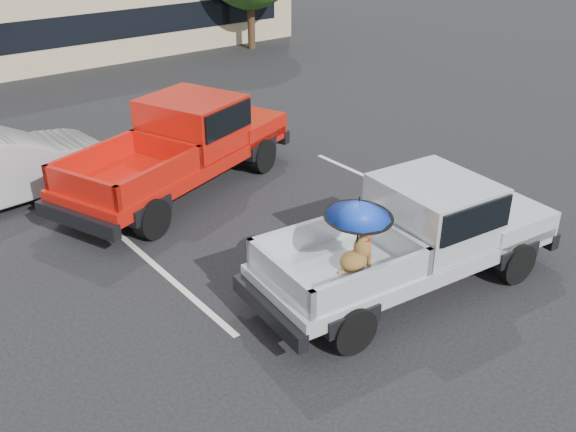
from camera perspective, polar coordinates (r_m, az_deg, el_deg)
name	(u,v)px	position (r m, az deg, el deg)	size (l,w,h in m)	color
ground	(355,262)	(12.10, 5.94, -4.09)	(90.00, 90.00, 0.00)	black
stripe_left	(160,270)	(12.02, -11.29, -4.72)	(0.12, 5.00, 0.01)	silver
stripe_right	(389,186)	(15.26, 8.93, 2.62)	(0.12, 5.00, 0.01)	silver
silver_pickup	(422,228)	(11.20, 11.82, -1.09)	(5.86, 2.56, 2.06)	black
red_pickup	(189,139)	(14.97, -8.83, 6.77)	(6.58, 4.17, 2.05)	black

